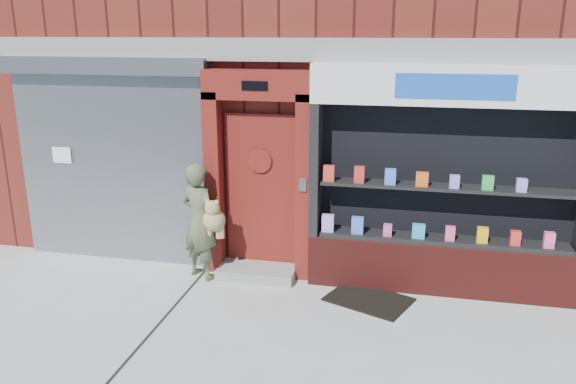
% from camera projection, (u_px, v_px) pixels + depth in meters
% --- Properties ---
extents(ground, '(80.00, 80.00, 0.00)m').
position_uv_depth(ground, '(282.00, 345.00, 6.28)').
color(ground, '#9E9E99').
rests_on(ground, ground).
extents(shutter_bay, '(3.10, 0.30, 3.04)m').
position_uv_depth(shutter_bay, '(112.00, 149.00, 8.23)').
color(shutter_bay, gray).
rests_on(shutter_bay, ground).
extents(red_door_bay, '(1.52, 0.58, 2.90)m').
position_uv_depth(red_door_bay, '(259.00, 175.00, 7.78)').
color(red_door_bay, '#5B140F').
rests_on(red_door_bay, ground).
extents(pharmacy_bay, '(3.50, 0.41, 3.00)m').
position_uv_depth(pharmacy_bay, '(444.00, 193.00, 7.25)').
color(pharmacy_bay, '#541714').
rests_on(pharmacy_bay, ground).
extents(woman, '(0.75, 0.62, 1.67)m').
position_uv_depth(woman, '(201.00, 221.00, 7.80)').
color(woman, '#4F593A').
rests_on(woman, ground).
extents(doormat, '(1.22, 1.06, 0.03)m').
position_uv_depth(doormat, '(369.00, 299.00, 7.32)').
color(doormat, black).
rests_on(doormat, ground).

